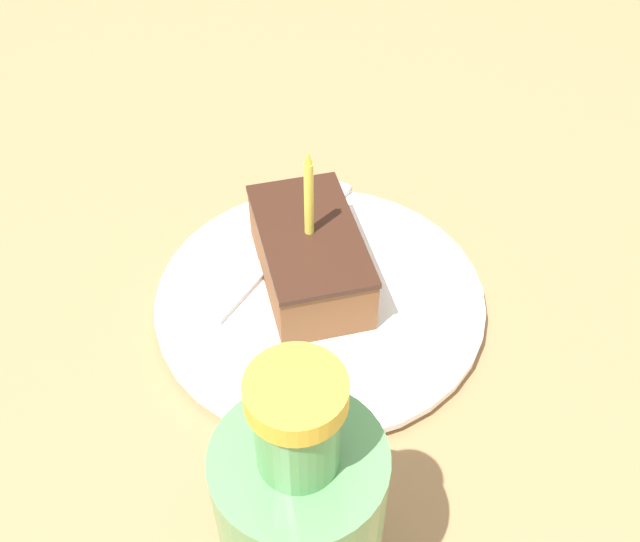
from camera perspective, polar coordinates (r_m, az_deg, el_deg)
The scene contains 5 objects.
ground_plane at distance 0.64m, azimuth 1.64°, elevation -2.38°, with size 2.40×2.40×0.04m.
plate at distance 0.60m, azimuth -0.00°, elevation -2.19°, with size 0.26×0.26×0.02m.
cake_slice at distance 0.58m, azimuth -0.68°, elevation 0.88°, with size 0.07×0.13×0.13m.
fork at distance 0.64m, azimuth -2.10°, elevation 2.69°, with size 0.15×0.15×0.00m.
bottle at distance 0.41m, azimuth -1.43°, elevation -19.00°, with size 0.08×0.08×0.21m.
Camera 1 is at (0.12, 0.41, 0.46)m, focal length 42.00 mm.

